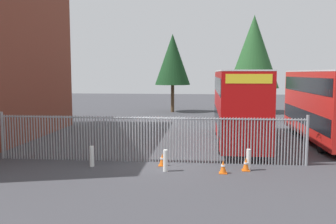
{
  "coord_description": "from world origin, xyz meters",
  "views": [
    {
      "loc": [
        2.12,
        -17.35,
        4.26
      ],
      "look_at": [
        0.0,
        4.0,
        2.0
      ],
      "focal_mm": 39.64,
      "sensor_mm": 36.0,
      "label": 1
    }
  ],
  "objects_px": {
    "bollard_near_left": "(92,156)",
    "bollard_near_right": "(249,160)",
    "traffic_cone_mid_forecourt": "(246,164)",
    "double_decker_bus_near_gate": "(325,103)",
    "traffic_cone_near_kerb": "(223,167)",
    "traffic_cone_by_gate": "(162,160)",
    "double_decker_bus_behind_fence_left": "(238,103)",
    "bollard_center_front": "(165,161)"
  },
  "relations": [
    {
      "from": "double_decker_bus_near_gate",
      "to": "traffic_cone_by_gate",
      "type": "distance_m",
      "value": 11.79
    },
    {
      "from": "bollard_near_right",
      "to": "traffic_cone_mid_forecourt",
      "type": "height_order",
      "value": "bollard_near_right"
    },
    {
      "from": "bollard_center_front",
      "to": "traffic_cone_mid_forecourt",
      "type": "bearing_deg",
      "value": 7.19
    },
    {
      "from": "traffic_cone_mid_forecourt",
      "to": "double_decker_bus_near_gate",
      "type": "bearing_deg",
      "value": 53.43
    },
    {
      "from": "bollard_near_left",
      "to": "bollard_near_right",
      "type": "distance_m",
      "value": 7.05
    },
    {
      "from": "bollard_near_right",
      "to": "traffic_cone_near_kerb",
      "type": "relative_size",
      "value": 1.61
    },
    {
      "from": "double_decker_bus_near_gate",
      "to": "double_decker_bus_behind_fence_left",
      "type": "distance_m",
      "value": 5.41
    },
    {
      "from": "traffic_cone_by_gate",
      "to": "traffic_cone_mid_forecourt",
      "type": "bearing_deg",
      "value": -7.64
    },
    {
      "from": "double_decker_bus_near_gate",
      "to": "bollard_center_front",
      "type": "bearing_deg",
      "value": -138.81
    },
    {
      "from": "double_decker_bus_near_gate",
      "to": "bollard_center_front",
      "type": "distance_m",
      "value": 12.16
    },
    {
      "from": "double_decker_bus_near_gate",
      "to": "bollard_near_left",
      "type": "xyz_separation_m",
      "value": [
        -12.47,
        -7.4,
        -1.95
      ]
    },
    {
      "from": "double_decker_bus_near_gate",
      "to": "bollard_near_right",
      "type": "distance_m",
      "value": 9.38
    },
    {
      "from": "traffic_cone_near_kerb",
      "to": "double_decker_bus_behind_fence_left",
      "type": "bearing_deg",
      "value": 80.5
    },
    {
      "from": "double_decker_bus_near_gate",
      "to": "traffic_cone_mid_forecourt",
      "type": "distance_m",
      "value": 9.54
    },
    {
      "from": "double_decker_bus_near_gate",
      "to": "double_decker_bus_behind_fence_left",
      "type": "xyz_separation_m",
      "value": [
        -5.35,
        -0.83,
        0.0
      ]
    },
    {
      "from": "double_decker_bus_near_gate",
      "to": "traffic_cone_mid_forecourt",
      "type": "xyz_separation_m",
      "value": [
        -5.54,
        -7.46,
        -2.13
      ]
    },
    {
      "from": "bollard_center_front",
      "to": "bollard_near_right",
      "type": "relative_size",
      "value": 1.0
    },
    {
      "from": "bollard_near_left",
      "to": "traffic_cone_by_gate",
      "type": "relative_size",
      "value": 1.61
    },
    {
      "from": "bollard_center_front",
      "to": "double_decker_bus_behind_fence_left",
      "type": "bearing_deg",
      "value": 62.5
    },
    {
      "from": "bollard_near_left",
      "to": "traffic_cone_by_gate",
      "type": "bearing_deg",
      "value": 7.83
    },
    {
      "from": "bollard_near_left",
      "to": "bollard_near_right",
      "type": "xyz_separation_m",
      "value": [
        7.05,
        0.0,
        0.0
      ]
    },
    {
      "from": "bollard_center_front",
      "to": "traffic_cone_by_gate",
      "type": "bearing_deg",
      "value": 104.55
    },
    {
      "from": "traffic_cone_by_gate",
      "to": "bollard_near_left",
      "type": "bearing_deg",
      "value": -172.17
    },
    {
      "from": "traffic_cone_by_gate",
      "to": "bollard_center_front",
      "type": "bearing_deg",
      "value": -75.45
    },
    {
      "from": "double_decker_bus_near_gate",
      "to": "bollard_near_left",
      "type": "bearing_deg",
      "value": -149.3
    },
    {
      "from": "bollard_near_right",
      "to": "traffic_cone_by_gate",
      "type": "bearing_deg",
      "value": 173.57
    },
    {
      "from": "traffic_cone_near_kerb",
      "to": "double_decker_bus_near_gate",
      "type": "bearing_deg",
      "value": 50.7
    },
    {
      "from": "double_decker_bus_near_gate",
      "to": "traffic_cone_near_kerb",
      "type": "xyz_separation_m",
      "value": [
        -6.55,
        -8.0,
        -2.13
      ]
    },
    {
      "from": "double_decker_bus_near_gate",
      "to": "bollard_near_right",
      "type": "height_order",
      "value": "double_decker_bus_near_gate"
    },
    {
      "from": "double_decker_bus_behind_fence_left",
      "to": "traffic_cone_near_kerb",
      "type": "relative_size",
      "value": 18.32
    },
    {
      "from": "bollard_center_front",
      "to": "bollard_near_right",
      "type": "height_order",
      "value": "same"
    },
    {
      "from": "bollard_near_right",
      "to": "traffic_cone_near_kerb",
      "type": "distance_m",
      "value": 1.3
    },
    {
      "from": "bollard_center_front",
      "to": "traffic_cone_mid_forecourt",
      "type": "relative_size",
      "value": 1.61
    },
    {
      "from": "traffic_cone_by_gate",
      "to": "traffic_cone_near_kerb",
      "type": "height_order",
      "value": "same"
    },
    {
      "from": "traffic_cone_by_gate",
      "to": "double_decker_bus_near_gate",
      "type": "bearing_deg",
      "value": 36.89
    },
    {
      "from": "traffic_cone_by_gate",
      "to": "traffic_cone_near_kerb",
      "type": "distance_m",
      "value": 2.92
    },
    {
      "from": "traffic_cone_mid_forecourt",
      "to": "bollard_center_front",
      "type": "bearing_deg",
      "value": -172.81
    },
    {
      "from": "bollard_near_right",
      "to": "traffic_cone_by_gate",
      "type": "height_order",
      "value": "bollard_near_right"
    },
    {
      "from": "double_decker_bus_behind_fence_left",
      "to": "traffic_cone_by_gate",
      "type": "relative_size",
      "value": 18.32
    },
    {
      "from": "double_decker_bus_behind_fence_left",
      "to": "traffic_cone_mid_forecourt",
      "type": "bearing_deg",
      "value": -91.64
    },
    {
      "from": "bollard_near_right",
      "to": "traffic_cone_near_kerb",
      "type": "height_order",
      "value": "bollard_near_right"
    },
    {
      "from": "double_decker_bus_near_gate",
      "to": "bollard_near_left",
      "type": "distance_m",
      "value": 14.63
    }
  ]
}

